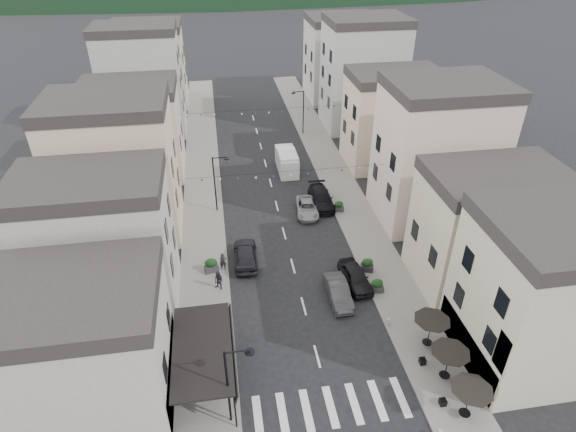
# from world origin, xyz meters

# --- Properties ---
(sidewalk_left) EXTENTS (4.00, 76.00, 0.12)m
(sidewalk_left) POSITION_xyz_m (-7.50, 32.00, 0.06)
(sidewalk_left) COLOR slate
(sidewalk_left) RESTS_ON ground
(sidewalk_right) EXTENTS (4.00, 76.00, 0.12)m
(sidewalk_right) POSITION_xyz_m (7.50, 32.00, 0.06)
(sidewalk_right) COLOR slate
(sidewalk_right) RESTS_ON ground
(boutique_building) EXTENTS (12.00, 8.00, 8.00)m
(boutique_building) POSITION_xyz_m (-15.50, 5.00, 4.00)
(boutique_building) COLOR #A6A298
(boutique_building) RESTS_ON ground
(bistro_building) EXTENTS (10.00, 8.00, 10.00)m
(bistro_building) POSITION_xyz_m (14.50, 4.00, 5.00)
(bistro_building) COLOR #BDB596
(bistro_building) RESTS_ON ground
(boutique_awning) EXTENTS (3.77, 7.50, 3.28)m
(boutique_awning) POSITION_xyz_m (-7.25, 5.00, 3.11)
(boutique_awning) COLOR black
(boutique_awning) RESTS_ON ground
(buildings_row_left) EXTENTS (10.20, 54.16, 14.00)m
(buildings_row_left) POSITION_xyz_m (-14.50, 37.75, 6.12)
(buildings_row_left) COLOR #A6A298
(buildings_row_left) RESTS_ON ground
(buildings_row_right) EXTENTS (10.20, 54.16, 14.50)m
(buildings_row_right) POSITION_xyz_m (14.50, 36.59, 6.32)
(buildings_row_right) COLOR #BDB596
(buildings_row_right) RESTS_ON ground
(cafe_terrace) EXTENTS (2.50, 8.10, 2.53)m
(cafe_terrace) POSITION_xyz_m (7.70, 2.80, 2.36)
(cafe_terrace) COLOR black
(cafe_terrace) RESTS_ON ground
(streetlamp_left_near) EXTENTS (1.70, 0.56, 6.00)m
(streetlamp_left_near) POSITION_xyz_m (-5.82, 2.00, 3.70)
(streetlamp_left_near) COLOR black
(streetlamp_left_near) RESTS_ON ground
(streetlamp_left_far) EXTENTS (1.70, 0.56, 6.00)m
(streetlamp_left_far) POSITION_xyz_m (-5.82, 26.00, 3.70)
(streetlamp_left_far) COLOR black
(streetlamp_left_far) RESTS_ON ground
(streetlamp_right_far) EXTENTS (1.70, 0.56, 6.00)m
(streetlamp_right_far) POSITION_xyz_m (5.82, 44.00, 3.70)
(streetlamp_right_far) COLOR black
(streetlamp_right_far) RESTS_ON ground
(bollards) EXTENTS (11.66, 10.26, 0.60)m
(bollards) POSITION_xyz_m (0.00, 5.50, 0.42)
(bollards) COLOR gray
(bollards) RESTS_ON ground
(bunting_near) EXTENTS (19.00, 0.28, 0.62)m
(bunting_near) POSITION_xyz_m (0.00, 22.00, 5.65)
(bunting_near) COLOR black
(bunting_near) RESTS_ON ground
(bunting_far) EXTENTS (19.00, 0.28, 0.62)m
(bunting_far) POSITION_xyz_m (0.00, 38.00, 5.65)
(bunting_far) COLOR black
(bunting_far) RESTS_ON ground
(parked_car_a) EXTENTS (2.28, 4.63, 1.52)m
(parked_car_a) POSITION_xyz_m (4.60, 12.91, 0.76)
(parked_car_a) COLOR black
(parked_car_a) RESTS_ON ground
(parked_car_b) EXTENTS (1.58, 4.37, 1.43)m
(parked_car_b) POSITION_xyz_m (2.80, 11.38, 0.72)
(parked_car_b) COLOR #363639
(parked_car_b) RESTS_ON ground
(parked_car_c) EXTENTS (2.53, 4.72, 1.26)m
(parked_car_c) POSITION_xyz_m (2.80, 24.17, 0.63)
(parked_car_c) COLOR gray
(parked_car_c) RESTS_ON ground
(parked_car_d) EXTENTS (2.18, 5.28, 1.53)m
(parked_car_d) POSITION_xyz_m (4.55, 25.55, 0.76)
(parked_car_d) COLOR black
(parked_car_d) RESTS_ON ground
(parked_car_e) EXTENTS (2.17, 4.96, 1.66)m
(parked_car_e) POSITION_xyz_m (-3.93, 17.18, 0.83)
(parked_car_e) COLOR black
(parked_car_e) RESTS_ON ground
(delivery_van) EXTENTS (2.12, 5.29, 2.53)m
(delivery_van) POSITION_xyz_m (2.27, 33.69, 1.24)
(delivery_van) COLOR white
(delivery_van) RESTS_ON ground
(pedestrian_a) EXTENTS (0.60, 0.42, 1.56)m
(pedestrian_a) POSITION_xyz_m (-5.88, 16.38, 0.90)
(pedestrian_a) COLOR black
(pedestrian_a) RESTS_ON sidewalk_left
(pedestrian_b) EXTENTS (1.03, 0.99, 1.67)m
(pedestrian_b) POSITION_xyz_m (-6.33, 13.92, 0.95)
(pedestrian_b) COLOR #28212C
(pedestrian_b) RESTS_ON sidewalk_left
(planter_la) EXTENTS (1.15, 0.85, 1.15)m
(planter_la) POSITION_xyz_m (-6.80, 10.15, 0.68)
(planter_la) COLOR #313033
(planter_la) RESTS_ON sidewalk_left
(planter_lb) EXTENTS (1.25, 0.87, 1.28)m
(planter_lb) POSITION_xyz_m (-6.88, 16.25, 0.74)
(planter_lb) COLOR #333336
(planter_lb) RESTS_ON sidewalk_left
(planter_ra) EXTENTS (1.12, 0.69, 1.20)m
(planter_ra) POSITION_xyz_m (6.00, 11.65, 0.70)
(planter_ra) COLOR #2D2D2F
(planter_ra) RESTS_ON sidewalk_right
(planter_rb) EXTENTS (1.24, 0.95, 1.23)m
(planter_rb) POSITION_xyz_m (6.00, 14.28, 0.72)
(planter_rb) COLOR #28292B
(planter_rb) RESTS_ON sidewalk_right
(planter_rc) EXTENTS (1.07, 0.70, 1.11)m
(planter_rc) POSITION_xyz_m (6.00, 23.90, 0.66)
(planter_rc) COLOR #2E2E30
(planter_rc) RESTS_ON sidewalk_right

